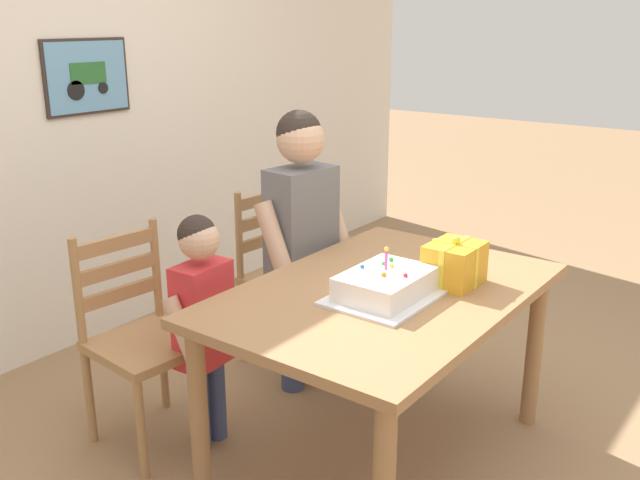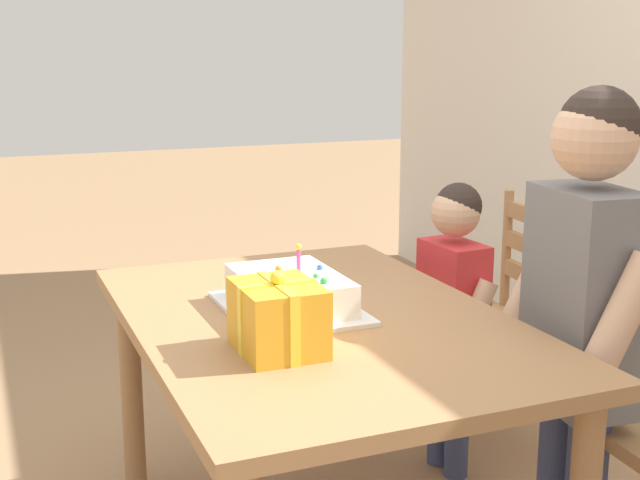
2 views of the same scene
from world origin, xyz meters
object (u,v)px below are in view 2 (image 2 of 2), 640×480
object	(u,v)px
chair_left	(493,324)
child_younger	(452,300)
child_older	(583,290)
dining_table	(317,350)
gift_box_red_large	(278,318)
birthday_cake	(290,293)

from	to	relation	value
chair_left	child_younger	size ratio (longest dim) A/B	0.91
chair_left	child_older	world-z (taller)	child_older
child_older	chair_left	bearing A→B (deg)	161.95
child_older	child_younger	size ratio (longest dim) A/B	1.34
dining_table	child_younger	distance (m)	0.73
child_younger	chair_left	bearing A→B (deg)	115.19
dining_table	gift_box_red_large	xyz separation A→B (m)	(0.21, -0.19, 0.18)
child_younger	dining_table	bearing A→B (deg)	-60.85
dining_table	birthday_cake	bearing A→B (deg)	-144.62
dining_table	birthday_cake	world-z (taller)	birthday_cake
birthday_cake	child_older	size ratio (longest dim) A/B	0.32
dining_table	child_older	world-z (taller)	child_older
dining_table	gift_box_red_large	size ratio (longest dim) A/B	6.09
dining_table	gift_box_red_large	world-z (taller)	gift_box_red_large
birthday_cake	child_younger	size ratio (longest dim) A/B	0.43
dining_table	chair_left	world-z (taller)	chair_left
chair_left	dining_table	bearing A→B (deg)	-61.94
chair_left	child_younger	distance (m)	0.31
dining_table	child_younger	bearing A→B (deg)	119.15
dining_table	child_younger	world-z (taller)	child_younger
gift_box_red_large	chair_left	bearing A→B (deg)	122.64
chair_left	child_older	bearing A→B (deg)	-18.05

